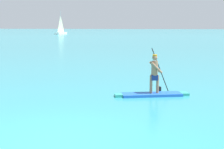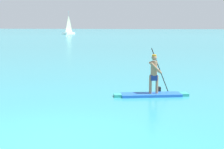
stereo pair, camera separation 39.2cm
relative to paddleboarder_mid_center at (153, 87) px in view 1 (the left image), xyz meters
name	(u,v)px [view 1 (the left image)]	position (x,y,z in m)	size (l,w,h in m)	color
ground	(57,144)	(-2.11, -5.84, -0.35)	(440.00, 440.00, 0.00)	teal
paddleboarder_mid_center	(153,87)	(0.00, 0.00, 0.00)	(3.04, 1.31, 1.95)	blue
sailboat_left_horizon	(61,31)	(-30.10, 81.67, 0.53)	(2.36, 5.35, 7.04)	white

